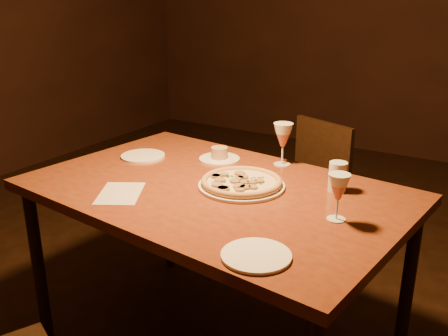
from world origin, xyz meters
The scene contains 10 objects.
dining_table centered at (-0.11, 0.06, 0.74)m, with size 1.61×1.14×0.81m.
chair_far centered at (-0.10, 1.02, 0.48)m, with size 0.54×0.54×0.86m.
pizza_plate centered at (-0.02, 0.12, 0.83)m, with size 0.35×0.35×0.04m.
ramekin_saucer centered at (-0.28, 0.37, 0.83)m, with size 0.19×0.19×0.06m.
wine_glass_far centered at (0.00, 0.46, 0.91)m, with size 0.09×0.09×0.20m, color #C36F51, non-canonical shape.
wine_glass_right centered at (0.41, 0.02, 0.89)m, with size 0.08×0.08×0.17m, color #C36F51, non-canonical shape.
water_tumbler centered at (0.32, 0.28, 0.87)m, with size 0.07×0.07×0.12m, color silver.
side_plate_left centered at (-0.62, 0.21, 0.82)m, with size 0.21×0.21×0.01m, color white.
side_plate_near centered at (0.30, -0.35, 0.82)m, with size 0.21×0.21×0.01m, color white.
menu_card centered at (-0.39, -0.19, 0.81)m, with size 0.16×0.23×0.00m, color beige.
Camera 1 is at (0.90, -1.53, 1.56)m, focal length 40.00 mm.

